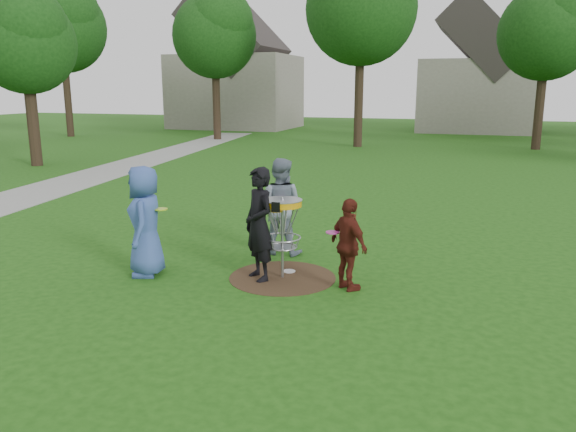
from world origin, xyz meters
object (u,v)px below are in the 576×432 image
(player_black, at_px, (259,224))
(player_grey, at_px, (280,206))
(player_maroon, at_px, (349,245))
(disc_golf_basket, at_px, (282,219))
(player_blue, at_px, (145,221))

(player_black, xyz_separation_m, player_grey, (-0.16, 1.53, -0.02))
(player_grey, relative_size, player_maroon, 1.26)
(player_maroon, xyz_separation_m, disc_golf_basket, (-1.17, 0.21, 0.28))
(player_blue, distance_m, player_maroon, 3.44)
(player_blue, height_order, disc_golf_basket, player_blue)
(player_black, distance_m, disc_golf_basket, 0.39)
(player_blue, relative_size, player_black, 0.99)
(player_blue, bearing_deg, player_maroon, 72.29)
(player_maroon, height_order, disc_golf_basket, player_maroon)
(disc_golf_basket, bearing_deg, player_maroon, -10.26)
(disc_golf_basket, bearing_deg, player_blue, -166.15)
(player_blue, height_order, player_maroon, player_blue)
(player_black, xyz_separation_m, disc_golf_basket, (0.34, 0.18, 0.08))
(player_black, distance_m, player_maroon, 1.53)
(player_blue, relative_size, player_grey, 1.02)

